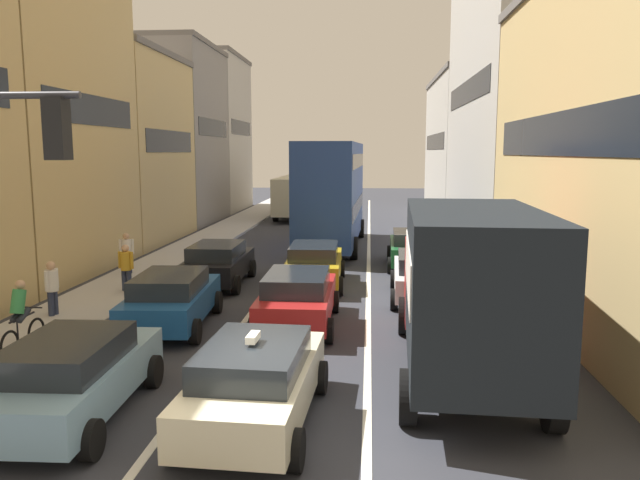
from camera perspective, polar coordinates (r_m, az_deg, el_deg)
ground_plane at (r=10.22m, az=-5.73°, el=-18.82°), size 140.00×140.00×0.00m
sidewalk_left at (r=30.48m, az=-11.42°, el=-0.55°), size 2.60×64.00×0.14m
lane_stripe_left at (r=29.51m, az=-2.04°, el=-0.81°), size 0.16×60.00×0.01m
lane_stripe_right at (r=29.32m, az=4.58°, el=-0.89°), size 0.16×60.00×0.01m
building_row_left at (r=33.92m, az=-19.47°, el=9.59°), size 7.20×43.90×12.13m
building_row_right at (r=32.25m, az=19.66°, el=9.79°), size 7.20×43.90×14.00m
removalist_box_truck at (r=12.76m, az=13.57°, el=-4.07°), size 2.97×7.79×3.58m
taxi_centre_lane_front at (r=10.69m, az=-6.01°, el=-12.90°), size 2.23×4.38×1.66m
sedan_left_lane_front at (r=11.69m, az=-22.11°, el=-11.60°), size 2.16×4.35×1.49m
sedan_centre_lane_second at (r=16.35m, az=-2.11°, el=-5.37°), size 2.07×4.31×1.49m
wagon_left_lane_second at (r=16.69m, az=-13.67°, el=-5.32°), size 2.28×4.41×1.49m
hatchback_centre_lane_third at (r=21.22m, az=-0.53°, el=-2.21°), size 2.14×4.34×1.49m
sedan_left_lane_third at (r=21.64m, az=-9.50°, el=-2.11°), size 2.10×4.32×1.49m
sedan_right_lane_behind_truck at (r=19.55m, az=9.63°, el=-3.23°), size 2.18×4.36×1.49m
wagon_right_lane_far at (r=24.97m, az=8.67°, el=-0.72°), size 2.14×4.34×1.49m
bus_mid_queue_primary at (r=29.50m, az=1.14°, el=4.71°), size 3.03×10.57×5.06m
bus_far_queue_secondary at (r=43.93m, az=-1.94°, el=4.47°), size 2.80×10.50×2.90m
cyclist_on_sidewalk at (r=15.81m, az=-26.13°, el=-6.51°), size 0.50×1.73×1.72m
pedestrian_near_kerb at (r=18.49m, az=-23.73°, el=-4.00°), size 0.34×0.54×1.66m
pedestrian_mid_sidewalk at (r=23.82m, az=-17.60°, el=-1.08°), size 0.50×0.34×1.66m
pedestrian_far_sidewalk at (r=20.89m, az=-17.64°, el=-2.35°), size 0.53×0.34×1.66m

